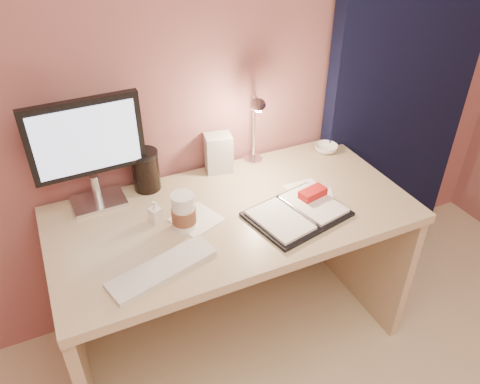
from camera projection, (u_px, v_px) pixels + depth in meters
name	position (u px, v px, depth m)	size (l,w,h in m)	color
room	(394.00, 51.00, 2.15)	(3.50, 3.50, 3.50)	#C6B28E
desk	(227.00, 244.00, 2.00)	(1.40, 0.70, 0.73)	tan
monitor	(87.00, 144.00, 1.71)	(0.42, 0.15, 0.44)	silver
keyboard	(163.00, 268.00, 1.54)	(0.38, 0.11, 0.02)	silver
planner	(298.00, 211.00, 1.79)	(0.40, 0.34, 0.06)	black
paper_a	(306.00, 190.00, 1.93)	(0.14, 0.14, 0.00)	white
paper_b	(314.00, 199.00, 1.88)	(0.16, 0.16, 0.00)	white
paper_c	(196.00, 219.00, 1.77)	(0.16, 0.16, 0.00)	white
coffee_cup	(184.00, 213.00, 1.70)	(0.09, 0.09, 0.15)	white
bowl	(326.00, 148.00, 2.19)	(0.11, 0.11, 0.03)	white
lotion_bottle	(155.00, 212.00, 1.74)	(0.04, 0.04, 0.09)	white
dark_jar	(146.00, 172.00, 1.90)	(0.11, 0.11, 0.15)	black
product_box	(219.00, 153.00, 2.02)	(0.11, 0.09, 0.17)	beige
desk_lamp	(270.00, 123.00, 1.95)	(0.13, 0.22, 0.36)	silver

